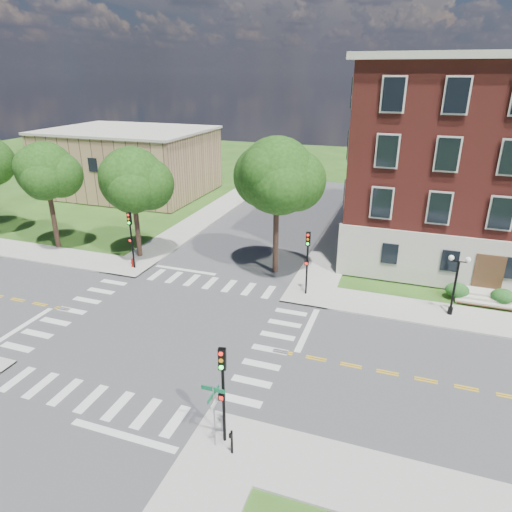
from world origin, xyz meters
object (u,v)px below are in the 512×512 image
(fire_hydrant, at_px, (133,263))
(twin_lamp_west, at_px, (455,282))
(traffic_signal_se, at_px, (223,384))
(traffic_signal_nw, at_px, (131,233))
(street_sign_pole, at_px, (214,405))
(push_button_post, at_px, (232,441))
(traffic_signal_ne, at_px, (307,255))

(fire_hydrant, bearing_deg, twin_lamp_west, 0.46)
(fire_hydrant, bearing_deg, traffic_signal_se, -45.96)
(traffic_signal_nw, bearing_deg, traffic_signal_se, -46.13)
(fire_hydrant, bearing_deg, street_sign_pole, -47.21)
(street_sign_pole, height_order, push_button_post, street_sign_pole)
(traffic_signal_ne, relative_size, fire_hydrant, 6.40)
(twin_lamp_west, bearing_deg, fire_hydrant, -179.54)
(traffic_signal_ne, height_order, push_button_post, traffic_signal_ne)
(traffic_signal_se, relative_size, traffic_signal_ne, 1.00)
(traffic_signal_nw, distance_m, fire_hydrant, 2.73)
(traffic_signal_se, height_order, traffic_signal_nw, same)
(street_sign_pole, relative_size, fire_hydrant, 4.13)
(street_sign_pole, bearing_deg, push_button_post, -12.51)
(traffic_signal_se, bearing_deg, twin_lamp_west, 57.44)
(street_sign_pole, distance_m, fire_hydrant, 21.58)
(traffic_signal_ne, distance_m, street_sign_pole, 15.75)
(traffic_signal_se, xyz_separation_m, traffic_signal_ne, (0.01, 15.33, 0.00))
(traffic_signal_se, distance_m, push_button_post, 2.53)
(traffic_signal_se, distance_m, fire_hydrant, 21.57)
(twin_lamp_west, distance_m, street_sign_pole, 18.97)
(traffic_signal_ne, height_order, twin_lamp_west, traffic_signal_ne)
(push_button_post, bearing_deg, street_sign_pole, 167.49)
(twin_lamp_west, distance_m, push_button_post, 18.76)
(traffic_signal_se, relative_size, push_button_post, 4.00)
(traffic_signal_se, relative_size, twin_lamp_west, 1.13)
(street_sign_pole, bearing_deg, twin_lamp_west, 57.41)
(street_sign_pole, bearing_deg, traffic_signal_se, 56.15)
(traffic_signal_nw, height_order, twin_lamp_west, traffic_signal_nw)
(push_button_post, height_order, fire_hydrant, push_button_post)
(twin_lamp_west, relative_size, street_sign_pole, 1.36)
(traffic_signal_se, xyz_separation_m, push_button_post, (0.59, -0.59, -2.39))
(traffic_signal_nw, relative_size, twin_lamp_west, 1.13)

